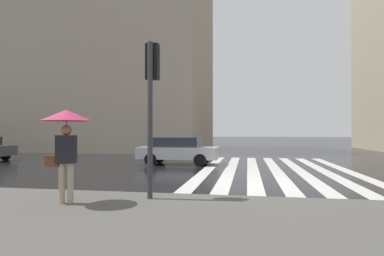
% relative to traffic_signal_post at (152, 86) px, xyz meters
% --- Properties ---
extents(ground_plane, '(220.00, 220.00, 0.00)m').
position_rel_traffic_signal_post_xyz_m(ground_plane, '(3.60, -2.40, -2.76)').
color(ground_plane, black).
extents(zebra_crossing, '(13.00, 6.50, 0.01)m').
position_rel_traffic_signal_post_xyz_m(zebra_crossing, '(7.60, -3.45, -2.75)').
color(zebra_crossing, silver).
rests_on(zebra_crossing, ground_plane).
extents(haussmann_block_mid, '(14.39, 27.55, 23.02)m').
position_rel_traffic_signal_post_xyz_m(haussmann_block_mid, '(23.30, 15.59, 8.52)').
color(haussmann_block_mid, tan).
rests_on(haussmann_block_mid, ground_plane).
extents(traffic_signal_post, '(0.44, 0.30, 3.62)m').
position_rel_traffic_signal_post_xyz_m(traffic_signal_post, '(0.00, 0.00, 0.00)').
color(traffic_signal_post, '#333338').
rests_on(traffic_signal_post, sidewalk_pavement).
extents(car_silver, '(1.85, 4.10, 1.41)m').
position_rel_traffic_signal_post_xyz_m(car_silver, '(9.10, 1.37, -2.00)').
color(car_silver, '#B7B7BC').
rests_on(car_silver, ground_plane).
extents(pedestrian_with_floral_umbrella, '(1.07, 1.07, 2.01)m').
position_rel_traffic_signal_post_xyz_m(pedestrian_with_floral_umbrella, '(-0.91, 1.63, -0.97)').
color(pedestrian_with_floral_umbrella, black).
rests_on(pedestrian_with_floral_umbrella, sidewalk_pavement).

